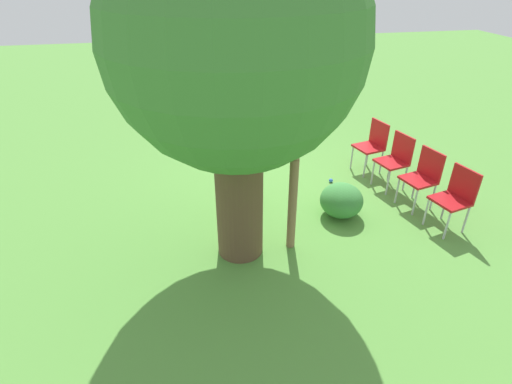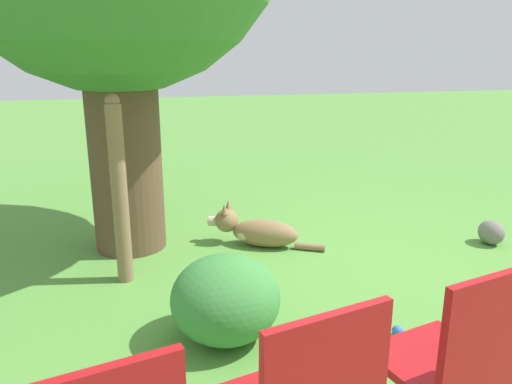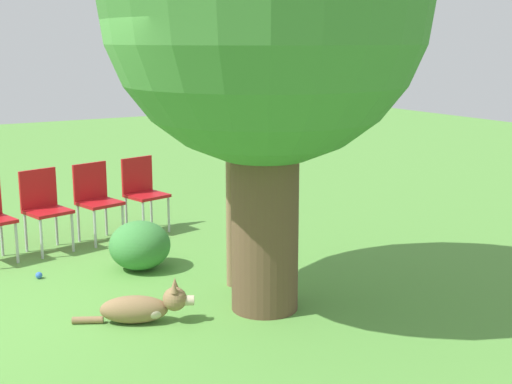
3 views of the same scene
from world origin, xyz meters
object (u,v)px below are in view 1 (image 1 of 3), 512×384
Objects in this scene: dog at (245,199)px; tennis_ball at (331,180)px; red_chair_1 at (396,158)px; red_chair_2 at (423,175)px; fence_post at (293,202)px; red_chair_0 at (373,143)px; oak_tree at (236,45)px; red_chair_3 at (456,195)px.

dog is 13.88× the size of tennis_ball.
red_chair_1 and red_chair_2 have the same top height.
fence_post reaches higher than red_chair_2.
red_chair_0 is at bearing 135.69° from dog.
oak_tree is at bearing 9.72° from red_chair_1.
red_chair_0 reaches higher than dog.
red_chair_3 is 2.04m from tennis_ball.
oak_tree reaches higher than red_chair_2.
oak_tree is 3.61m from red_chair_2.
dog is 2.73m from red_chair_2.
red_chair_3 is (-0.22, 1.27, 0.00)m from red_chair_1.
red_chair_0 is 1.03m from tennis_ball.
fence_post is 2.75m from red_chair_0.
red_chair_0 is (-2.01, -1.88, -0.15)m from fence_post.
red_chair_3 is (-3.01, 0.07, -2.07)m from oak_tree.
red_chair_0 is at bearing -136.85° from fence_post.
red_chair_2 is (-2.66, 0.48, 0.41)m from dog.
tennis_ball is (1.17, -1.60, -0.50)m from red_chair_3.
oak_tree is 3.65m from red_chair_3.
red_chair_1 is at bearing -149.51° from fence_post.
fence_post is 1.48× the size of red_chair_0.
fence_post is at bearing 176.15° from oak_tree.
fence_post reaches higher than red_chair_3.
oak_tree reaches higher than red_chair_1.
red_chair_2 is (-0.22, 1.27, 0.00)m from red_chair_0.
oak_tree is 2.70m from dog.
fence_post is 2.31m from red_chair_2.
tennis_ball is (1.06, -0.96, -0.50)m from red_chair_2.
dog is 1.03× the size of red_chair_0.
red_chair_3 is at bearing 86.18° from red_chair_0.
red_chair_1 is at bearing 86.18° from red_chair_0.
fence_post reaches higher than red_chair_1.
red_chair_1 reaches higher than dog.
red_chair_2 reaches higher than tennis_ball.
red_chair_0 is at bearing -145.61° from oak_tree.
red_chair_2 is 13.54× the size of tennis_ball.
dog is 2.59m from red_chair_1.
dog is 1.03× the size of red_chair_1.
red_chair_2 is at bearing -168.98° from oak_tree.
red_chair_0 is at bearing -93.82° from red_chair_2.
tennis_ball is at bearing -67.33° from red_chair_3.
tennis_ball is at bearing 134.49° from dog.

